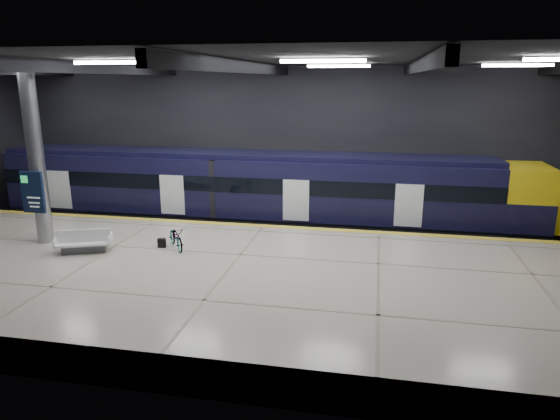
# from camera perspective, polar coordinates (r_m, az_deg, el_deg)

# --- Properties ---
(ground) EXTENTS (30.00, 30.00, 0.00)m
(ground) POSITION_cam_1_polar(r_m,az_deg,el_deg) (19.77, -3.70, -7.13)
(ground) COLOR black
(ground) RESTS_ON ground
(room_shell) EXTENTS (30.10, 16.10, 8.05)m
(room_shell) POSITION_cam_1_polar(r_m,az_deg,el_deg) (18.44, -3.99, 9.62)
(room_shell) COLOR black
(room_shell) RESTS_ON ground
(platform) EXTENTS (30.00, 11.00, 1.10)m
(platform) POSITION_cam_1_polar(r_m,az_deg,el_deg) (17.34, -5.84, -8.43)
(platform) COLOR beige
(platform) RESTS_ON ground
(safety_strip) EXTENTS (30.00, 0.40, 0.01)m
(safety_strip) POSITION_cam_1_polar(r_m,az_deg,el_deg) (21.93, -1.93, -1.83)
(safety_strip) COLOR gold
(safety_strip) RESTS_ON platform
(rails) EXTENTS (30.00, 1.52, 0.16)m
(rails) POSITION_cam_1_polar(r_m,az_deg,el_deg) (24.80, -0.48, -2.33)
(rails) COLOR gray
(rails) RESTS_ON ground
(train) EXTENTS (29.40, 2.84, 3.79)m
(train) POSITION_cam_1_polar(r_m,az_deg,el_deg) (24.29, -0.43, 2.13)
(train) COLOR black
(train) RESTS_ON ground
(bench) EXTENTS (2.14, 1.48, 0.87)m
(bench) POSITION_cam_1_polar(r_m,az_deg,el_deg) (19.96, -21.49, -3.65)
(bench) COLOR #595B60
(bench) RESTS_ON platform
(bicycle) EXTENTS (1.49, 1.71, 0.89)m
(bicycle) POSITION_cam_1_polar(r_m,az_deg,el_deg) (19.36, -11.78, -3.05)
(bicycle) COLOR #99999E
(bicycle) RESTS_ON platform
(pannier_bag) EXTENTS (0.33, 0.23, 0.35)m
(pannier_bag) POSITION_cam_1_polar(r_m,az_deg,el_deg) (19.67, -13.36, -3.67)
(pannier_bag) COLOR black
(pannier_bag) RESTS_ON platform
(info_column) EXTENTS (0.90, 0.78, 6.90)m
(info_column) POSITION_cam_1_polar(r_m,az_deg,el_deg) (21.22, -26.16, 5.40)
(info_column) COLOR #9EA0A5
(info_column) RESTS_ON platform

